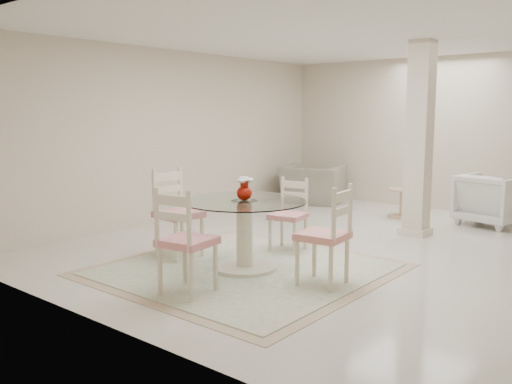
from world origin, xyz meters
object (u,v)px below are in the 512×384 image
Objects in this scene: dining_table at (244,235)px; column at (419,140)px; dining_chair_west at (175,206)px; armchair_white at (491,200)px; red_vase at (244,189)px; dining_chair_east at (329,228)px; side_table at (402,204)px; dining_chair_north at (290,209)px; recliner_taupe at (312,184)px; dining_chair_south at (182,234)px.

column is at bearing 75.53° from dining_table.
dining_chair_west is 4.95m from armchair_white.
red_vase is 1.07m from dining_chair_west.
column is at bearing 179.93° from dining_chair_east.
side_table is at bearing 89.36° from red_vase.
column reaches higher than dining_chair_west.
column reaches higher than side_table.
dining_chair_north reaches higher than armchair_white.
dining_chair_east is at bearing 110.00° from recliner_taupe.
dining_chair_west reaches higher than dining_chair_north.
armchair_white reaches higher than side_table.
recliner_taupe reaches higher than side_table.
side_table is at bearing 76.50° from dining_chair_north.
dining_chair_north is at bearing -93.01° from side_table.
side_table is (0.15, 2.94, -0.31)m from dining_chair_north.
side_table is (-0.06, 4.97, -0.38)m from dining_chair_south.
recliner_taupe is at bearing 152.91° from column.
dining_chair_south is 1.32× the size of armchair_white.
dining_chair_south is at bearing 87.71° from armchair_white.
dining_chair_east reaches higher than armchair_white.
dining_chair_east reaches higher than recliner_taupe.
dining_chair_north is at bearing -34.49° from dining_chair_west.
dining_chair_south is (-0.91, -1.12, 0.01)m from dining_chair_east.
red_vase is 0.26× the size of dining_chair_north.
armchair_white is at bearing 55.04° from dining_chair_north.
recliner_taupe is (-2.01, 5.26, -0.24)m from dining_chair_south.
dining_chair_west is 1.35× the size of armchair_white.
dining_chair_east is at bearing 5.89° from red_vase.
column reaches higher than armchair_white.
dining_chair_west reaches higher than side_table.
recliner_taupe is at bearing 16.73° from dining_chair_west.
column is 2.35× the size of dining_chair_south.
column is at bearing -56.80° from side_table.
column reaches higher than recliner_taupe.
dining_chair_east is 5.07m from recliner_taupe.
dining_chair_south is 2.39× the size of side_table.
dining_chair_north is at bearing 96.22° from red_vase.
armchair_white is at bearing 72.21° from dining_table.
dining_chair_east is (0.27, -2.78, -0.75)m from column.
red_vase is 0.54× the size of side_table.
dining_chair_south reaches higher than dining_chair_east.
red_vase is at bearing -89.82° from dining_chair_east.
dining_chair_east is at bearing -84.37° from column.
red_vase reaches higher than side_table.
red_vase is at bearing -18.43° from dining_table.
recliner_taupe is 3.27m from armchair_white.
recliner_taupe is at bearing 171.62° from side_table.
red_vase is at bearing -94.28° from dining_chair_north.
armchair_white is (2.38, 4.33, -0.22)m from dining_chair_west.
column reaches higher than dining_chair_south.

